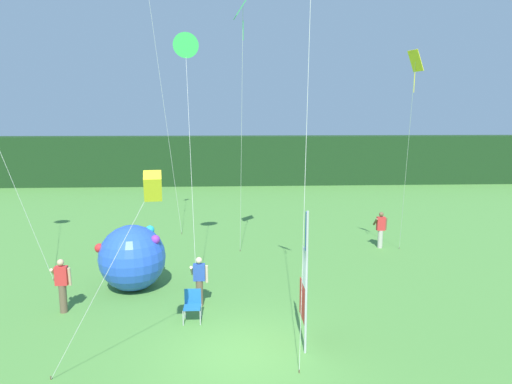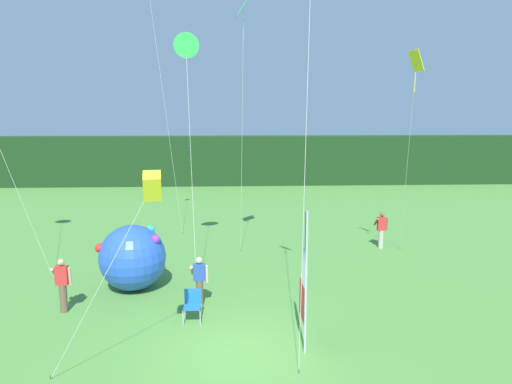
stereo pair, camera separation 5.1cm
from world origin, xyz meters
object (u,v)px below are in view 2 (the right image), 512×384
object	(u,v)px
person_near_banner	(199,280)
folding_chair	(192,303)
kite_yellow_diamond_0	(415,77)
kite_green_delta_4	(186,47)
banner_flag	(304,282)
person_mid_field	(62,284)
person_far_left	(381,229)
kite_green_diamond_3	(243,18)
kite_yellow_box_1	(152,187)
inflatable_balloon	(133,257)

from	to	relation	value
person_near_banner	folding_chair	distance (m)	1.07
kite_yellow_diamond_0	kite_green_delta_4	world-z (taller)	kite_green_delta_4
banner_flag	folding_chair	size ratio (longest dim) A/B	4.07
person_near_banner	kite_yellow_diamond_0	distance (m)	10.31
person_mid_field	person_far_left	size ratio (longest dim) A/B	1.02
person_far_left	person_near_banner	bearing A→B (deg)	-142.25
person_far_left	kite_green_diamond_3	bearing A→B (deg)	-162.76
person_near_banner	kite_green_diamond_3	world-z (taller)	kite_green_diamond_3
banner_flag	person_far_left	xyz separation A→B (m)	(4.77, 8.62, -0.87)
kite_yellow_diamond_0	kite_yellow_box_1	world-z (taller)	kite_yellow_diamond_0
folding_chair	kite_yellow_box_1	distance (m)	4.83
person_mid_field	kite_green_delta_4	distance (m)	9.26
kite_yellow_box_1	kite_green_diamond_3	world-z (taller)	kite_green_diamond_3
inflatable_balloon	kite_yellow_box_1	distance (m)	6.48
person_mid_field	inflatable_balloon	xyz separation A→B (m)	(1.71, 1.75, 0.23)
person_mid_field	kite_green_diamond_3	bearing A→B (deg)	37.67
person_far_left	kite_yellow_box_1	world-z (taller)	kite_yellow_box_1
person_far_left	kite_yellow_diamond_0	bearing A→B (deg)	-90.64
banner_flag	kite_green_delta_4	xyz separation A→B (m)	(-3.46, 6.77, 6.59)
person_near_banner	kite_yellow_box_1	bearing A→B (deg)	-99.52
person_near_banner	folding_chair	bearing A→B (deg)	-97.47
person_near_banner	person_far_left	world-z (taller)	person_far_left
person_near_banner	inflatable_balloon	distance (m)	2.78
person_near_banner	folding_chair	size ratio (longest dim) A/B	1.76
person_near_banner	kite_yellow_box_1	distance (m)	5.29
kite_yellow_diamond_0	kite_green_diamond_3	bearing A→B (deg)	170.19
banner_flag	kite_yellow_box_1	size ratio (longest dim) A/B	0.77
person_mid_field	kite_green_diamond_3	size ratio (longest dim) A/B	0.16
person_far_left	kite_green_delta_4	world-z (taller)	kite_green_delta_4
banner_flag	kite_yellow_diamond_0	distance (m)	9.19
person_far_left	banner_flag	bearing A→B (deg)	-118.97
banner_flag	kite_yellow_box_1	xyz separation A→B (m)	(-3.48, -1.15, 2.62)
banner_flag	folding_chair	bearing A→B (deg)	149.74
person_far_left	kite_yellow_box_1	xyz separation A→B (m)	(-8.25, -9.76, 3.49)
folding_chair	person_far_left	bearing A→B (deg)	41.72
person_near_banner	inflatable_balloon	xyz separation A→B (m)	(-2.34, 1.47, 0.29)
person_near_banner	kite_yellow_box_1	xyz separation A→B (m)	(-0.65, -3.88, 3.53)
person_near_banner	kite_green_delta_4	size ratio (longest dim) A/B	0.18
kite_yellow_box_1	folding_chair	bearing A→B (deg)	79.77
inflatable_balloon	kite_green_diamond_3	distance (m)	9.43
inflatable_balloon	folding_chair	size ratio (longest dim) A/B	2.56
banner_flag	person_near_banner	xyz separation A→B (m)	(-2.83, 2.73, -0.91)
person_near_banner	person_mid_field	bearing A→B (deg)	-175.97
person_far_left	kite_green_diamond_3	world-z (taller)	kite_green_diamond_3
person_far_left	inflatable_balloon	xyz separation A→B (m)	(-9.94, -4.41, 0.25)
kite_yellow_box_1	kite_yellow_diamond_0	bearing A→B (deg)	39.68
banner_flag	inflatable_balloon	world-z (taller)	banner_flag
folding_chair	kite_green_delta_4	world-z (taller)	kite_green_delta_4
banner_flag	folding_chair	world-z (taller)	banner_flag
banner_flag	person_far_left	distance (m)	9.89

